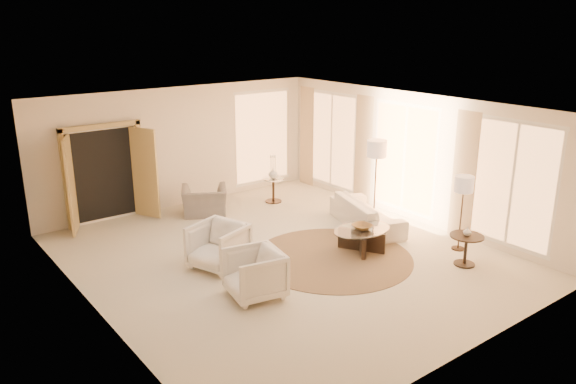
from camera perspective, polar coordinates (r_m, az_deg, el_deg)
room at (r=10.12m, az=-0.42°, el=0.67°), size 7.04×8.04×2.83m
windows_right at (r=12.51m, az=12.03°, el=3.29°), size 0.10×6.40×2.40m
window_back_corner at (r=14.55m, az=-2.58°, el=5.58°), size 1.70×0.10×2.40m
curtains_right at (r=13.07m, az=8.90°, el=3.83°), size 0.06×5.20×2.60m
french_doors at (r=12.63m, az=-18.01°, el=1.62°), size 1.95×0.66×2.16m
area_rug at (r=10.59m, az=4.52°, el=-6.65°), size 3.07×3.07×0.01m
sofa at (r=12.09m, az=8.00°, el=-2.16°), size 1.42×2.24×0.61m
armchair_left at (r=10.09m, az=-7.12°, el=-5.25°), size 1.06×1.09×0.90m
armchair_right at (r=9.03m, az=-3.43°, el=-8.07°), size 0.92×0.97×0.86m
accent_chair at (r=12.82m, az=-8.51°, el=-0.45°), size 1.17×1.04×0.86m
coffee_table at (r=10.84m, az=7.50°, el=-4.57°), size 1.31×1.31×0.45m
end_table at (r=10.62m, az=17.64°, el=-5.13°), size 0.60×0.60×0.57m
side_table at (r=13.59m, az=-1.50°, el=0.47°), size 0.52×0.52×0.60m
floor_lamp_near at (r=12.33m, az=9.00°, el=4.01°), size 0.43×0.43×1.77m
floor_lamp_far at (r=11.02m, az=17.42°, el=0.44°), size 0.36×0.36×1.47m
bowl at (r=10.77m, az=7.54°, el=-3.52°), size 0.37×0.37×0.09m
end_vase at (r=10.53m, az=17.76°, el=-3.85°), size 0.17×0.17×0.15m
side_vase at (r=13.49m, az=-1.51°, el=1.92°), size 0.28×0.28×0.24m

